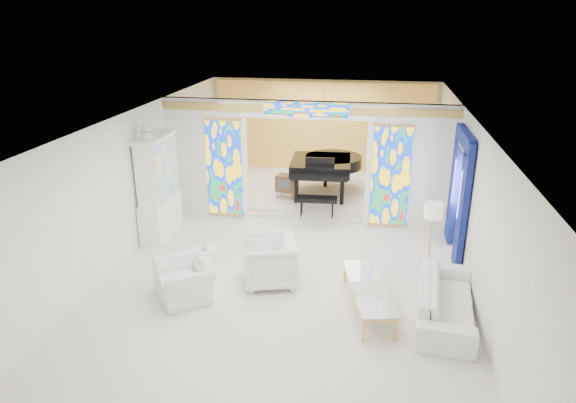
% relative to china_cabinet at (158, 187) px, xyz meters
% --- Properties ---
extents(floor, '(12.00, 12.00, 0.00)m').
position_rel_china_cabinet_xyz_m(floor, '(3.22, -0.60, -1.17)').
color(floor, silver).
rests_on(floor, ground).
extents(ceiling, '(7.00, 12.00, 0.02)m').
position_rel_china_cabinet_xyz_m(ceiling, '(3.22, -0.60, 1.83)').
color(ceiling, white).
rests_on(ceiling, wall_back).
extents(wall_back, '(7.00, 0.02, 3.00)m').
position_rel_china_cabinet_xyz_m(wall_back, '(3.22, 5.40, 0.33)').
color(wall_back, white).
rests_on(wall_back, floor).
extents(wall_front, '(7.00, 0.02, 3.00)m').
position_rel_china_cabinet_xyz_m(wall_front, '(3.22, -6.60, 0.33)').
color(wall_front, white).
rests_on(wall_front, floor).
extents(wall_left, '(0.02, 12.00, 3.00)m').
position_rel_china_cabinet_xyz_m(wall_left, '(-0.28, -0.60, 0.33)').
color(wall_left, white).
rests_on(wall_left, floor).
extents(wall_right, '(0.02, 12.00, 3.00)m').
position_rel_china_cabinet_xyz_m(wall_right, '(6.72, -0.60, 0.33)').
color(wall_right, white).
rests_on(wall_right, floor).
extents(partition_wall, '(7.00, 0.22, 3.00)m').
position_rel_china_cabinet_xyz_m(partition_wall, '(3.22, 1.40, 0.48)').
color(partition_wall, white).
rests_on(partition_wall, floor).
extents(stained_glass_left, '(0.90, 0.04, 2.40)m').
position_rel_china_cabinet_xyz_m(stained_glass_left, '(1.19, 1.29, 0.13)').
color(stained_glass_left, gold).
rests_on(stained_glass_left, partition_wall).
extents(stained_glass_right, '(0.90, 0.04, 2.40)m').
position_rel_china_cabinet_xyz_m(stained_glass_right, '(5.25, 1.29, 0.13)').
color(stained_glass_right, gold).
rests_on(stained_glass_right, partition_wall).
extents(stained_glass_transom, '(2.00, 0.04, 0.34)m').
position_rel_china_cabinet_xyz_m(stained_glass_transom, '(3.22, 1.29, 1.65)').
color(stained_glass_transom, gold).
rests_on(stained_glass_transom, partition_wall).
extents(alcove_platform, '(6.80, 3.80, 0.18)m').
position_rel_china_cabinet_xyz_m(alcove_platform, '(3.22, 3.50, -1.08)').
color(alcove_platform, silver).
rests_on(alcove_platform, floor).
extents(gold_curtain_back, '(6.70, 0.10, 2.90)m').
position_rel_china_cabinet_xyz_m(gold_curtain_back, '(3.22, 5.28, 0.33)').
color(gold_curtain_back, gold).
rests_on(gold_curtain_back, wall_back).
extents(chandelier, '(0.48, 0.48, 0.30)m').
position_rel_china_cabinet_xyz_m(chandelier, '(3.42, 3.40, 1.38)').
color(chandelier, gold).
rests_on(chandelier, ceiling).
extents(blue_drapes, '(0.14, 1.85, 2.65)m').
position_rel_china_cabinet_xyz_m(blue_drapes, '(6.62, 0.10, 0.41)').
color(blue_drapes, navy).
rests_on(blue_drapes, wall_right).
extents(china_cabinet, '(0.56, 1.46, 2.72)m').
position_rel_china_cabinet_xyz_m(china_cabinet, '(0.00, 0.00, 0.00)').
color(china_cabinet, white).
rests_on(china_cabinet, floor).
extents(armchair_left, '(1.38, 1.41, 0.69)m').
position_rel_china_cabinet_xyz_m(armchair_left, '(1.55, -2.62, -0.82)').
color(armchair_left, white).
rests_on(armchair_left, floor).
extents(armchair_right, '(1.23, 1.22, 0.91)m').
position_rel_china_cabinet_xyz_m(armchair_right, '(2.96, -1.84, -0.71)').
color(armchair_right, white).
rests_on(armchair_right, floor).
extents(sofa, '(1.15, 2.41, 0.68)m').
position_rel_china_cabinet_xyz_m(sofa, '(6.17, -2.53, -0.83)').
color(sofa, silver).
rests_on(sofa, floor).
extents(side_table, '(0.61, 0.61, 0.58)m').
position_rel_china_cabinet_xyz_m(side_table, '(1.68, -1.78, -0.79)').
color(side_table, white).
rests_on(side_table, floor).
extents(vase, '(0.17, 0.17, 0.17)m').
position_rel_china_cabinet_xyz_m(vase, '(1.68, -1.78, -0.50)').
color(vase, white).
rests_on(vase, side_table).
extents(coffee_table, '(1.06, 2.13, 0.46)m').
position_rel_china_cabinet_xyz_m(coffee_table, '(4.86, -2.47, -0.75)').
color(coffee_table, silver).
rests_on(coffee_table, floor).
extents(floor_lamp, '(0.49, 0.49, 1.50)m').
position_rel_china_cabinet_xyz_m(floor_lamp, '(6.02, -0.93, 0.11)').
color(floor_lamp, gold).
rests_on(floor_lamp, floor).
extents(grand_piano, '(1.98, 3.09, 1.21)m').
position_rel_china_cabinet_xyz_m(grand_piano, '(3.56, 3.07, -0.17)').
color(grand_piano, black).
rests_on(grand_piano, alcove_platform).
extents(tv_console, '(0.62, 0.48, 0.64)m').
position_rel_china_cabinet_xyz_m(tv_console, '(2.56, 2.49, -0.57)').
color(tv_console, '#53361E').
rests_on(tv_console, alcove_platform).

